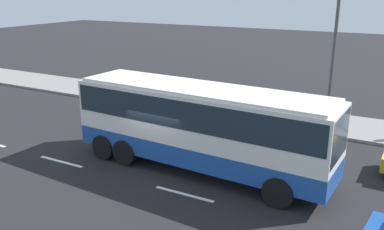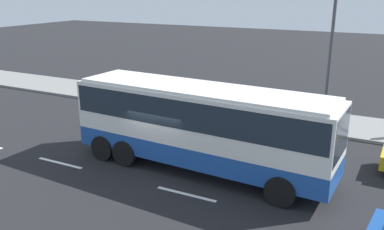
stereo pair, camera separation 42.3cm
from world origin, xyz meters
The scene contains 5 objects.
ground_plane centered at (0.00, 0.00, 0.00)m, with size 120.00×120.00×0.00m, color black.
sidewalk_curb centered at (0.00, 8.76, 0.07)m, with size 80.00×4.00×0.15m, color gray.
lane_centreline centered at (3.00, -1.83, 0.00)m, with size 40.43×0.16×0.01m.
coach_bus centered at (1.48, 0.32, 2.17)m, with size 10.89×3.23×3.50m.
street_lamp centered at (5.40, 7.10, 4.19)m, with size 2.09×0.24×6.96m.
Camera 1 is at (8.61, -13.52, 7.21)m, focal length 38.48 mm.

